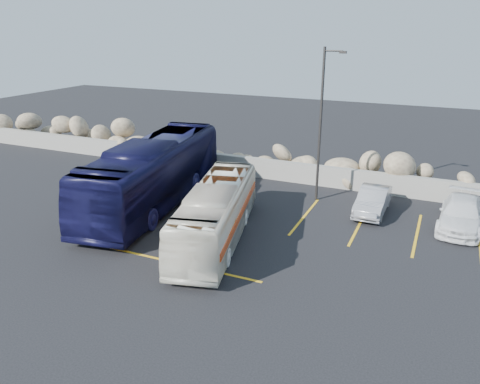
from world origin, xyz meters
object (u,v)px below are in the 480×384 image
at_px(vintage_bus, 216,213).
at_px(car_c, 461,214).
at_px(lamppost, 322,122).
at_px(car_b, 373,200).
at_px(tour_coach, 154,172).

distance_m(vintage_bus, car_c, 11.47).
xyz_separation_m(lamppost, vintage_bus, (-2.78, -6.64, -3.04)).
xyz_separation_m(car_b, car_c, (4.08, -0.22, 0.03)).
distance_m(tour_coach, car_c, 15.21).
height_order(lamppost, car_b, lamppost).
bearing_deg(car_b, car_c, -2.27).
relative_size(lamppost, tour_coach, 0.65).
height_order(lamppost, tour_coach, lamppost).
height_order(lamppost, car_c, lamppost).
bearing_deg(lamppost, tour_coach, -152.77).
bearing_deg(car_b, lamppost, 169.26).
distance_m(lamppost, car_c, 8.02).
distance_m(lamppost, vintage_bus, 7.81).
height_order(vintage_bus, car_b, vintage_bus).
bearing_deg(car_c, car_b, -179.08).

